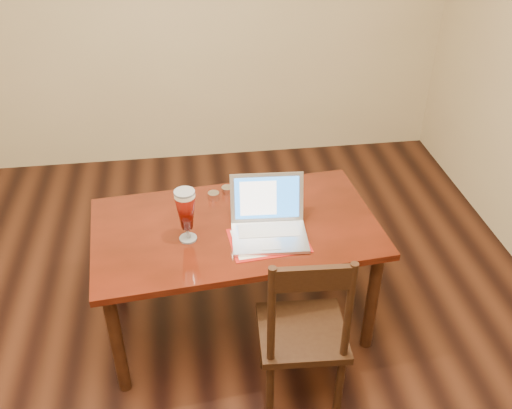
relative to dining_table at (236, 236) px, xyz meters
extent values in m
cube|color=#4F150A|center=(0.00, 0.01, 0.05)|extent=(1.48, 0.91, 0.04)
cylinder|color=black|center=(-0.60, -0.37, -0.28)|extent=(0.06, 0.06, 0.63)
cylinder|color=black|center=(0.66, -0.26, -0.28)|extent=(0.06, 0.06, 0.63)
cylinder|color=black|center=(-0.66, 0.28, -0.28)|extent=(0.06, 0.06, 0.63)
cylinder|color=black|center=(0.61, 0.39, -0.28)|extent=(0.06, 0.06, 0.63)
cube|color=#9E130E|center=(0.15, -0.14, 0.07)|extent=(0.39, 0.30, 0.00)
cube|color=silver|center=(0.15, -0.14, 0.07)|extent=(0.35, 0.26, 0.00)
cube|color=silver|center=(0.15, -0.13, 0.08)|extent=(0.37, 0.27, 0.02)
cube|color=#B3B3B8|center=(0.15, -0.08, 0.09)|extent=(0.30, 0.13, 0.00)
cube|color=silver|center=(0.15, -0.20, 0.09)|extent=(0.09, 0.07, 0.00)
cube|color=silver|center=(0.16, 0.02, 0.21)|extent=(0.36, 0.09, 0.24)
cube|color=blue|center=(0.16, 0.02, 0.21)|extent=(0.32, 0.08, 0.20)
cube|color=white|center=(0.12, 0.02, 0.21)|extent=(0.18, 0.06, 0.17)
cylinder|color=silver|center=(-0.24, -0.07, 0.07)|extent=(0.09, 0.09, 0.01)
cylinder|color=silver|center=(-0.24, -0.07, 0.11)|extent=(0.01, 0.01, 0.06)
cylinder|color=silver|center=(-0.24, -0.07, 0.32)|extent=(0.10, 0.10, 0.02)
cylinder|color=silver|center=(-0.24, -0.07, 0.34)|extent=(0.10, 0.10, 0.01)
cylinder|color=silver|center=(-0.09, 0.26, 0.09)|extent=(0.06, 0.06, 0.04)
cylinder|color=silver|center=(-0.01, 0.30, 0.09)|extent=(0.06, 0.06, 0.04)
cube|color=black|center=(0.25, -0.51, -0.19)|extent=(0.42, 0.40, 0.04)
cylinder|color=black|center=(0.08, -0.65, -0.40)|extent=(0.04, 0.04, 0.39)
cylinder|color=black|center=(0.40, -0.66, -0.40)|extent=(0.04, 0.04, 0.39)
cylinder|color=black|center=(0.10, -0.35, -0.40)|extent=(0.04, 0.04, 0.39)
cylinder|color=black|center=(0.42, -0.36, -0.40)|extent=(0.04, 0.04, 0.39)
cylinder|color=black|center=(0.08, -0.65, 0.08)|extent=(0.03, 0.03, 0.51)
cylinder|color=black|center=(0.40, -0.66, 0.08)|extent=(0.03, 0.03, 0.51)
cube|color=black|center=(0.24, -0.66, 0.27)|extent=(0.32, 0.05, 0.11)
camera|label=1|loc=(-0.21, -2.28, 1.76)|focal=40.00mm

